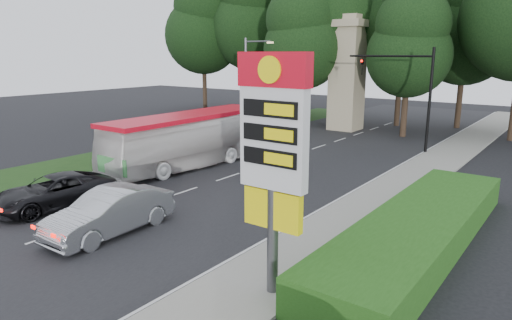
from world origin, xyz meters
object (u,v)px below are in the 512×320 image
Objects in this scene: transit_bus at (190,140)px; sedan_silver at (110,212)px; streetlight_signs at (248,83)px; traffic_signal_mast at (411,85)px; suv_charcoal at (54,192)px; gas_station_pylon at (273,144)px; monument at (347,73)px.

sedan_silver is at bearing -57.57° from transit_bus.
transit_bus is at bearing -71.43° from streetlight_signs.
traffic_signal_mast is at bearing 8.92° from streetlight_signs.
transit_bus is 2.19× the size of suv_charcoal.
transit_bus is 10.86m from sedan_silver.
streetlight_signs is at bearing -171.08° from traffic_signal_mast.
gas_station_pylon is 25.74m from streetlight_signs.
monument is (-11.20, 28.01, 0.66)m from gas_station_pylon.
traffic_signal_mast is 23.57m from suv_charcoal.
transit_bus is at bearing 115.83° from sedan_silver.
transit_bus is (-1.50, -18.37, -3.48)m from monument.
gas_station_pylon is at bearing -2.73° from sedan_silver.
monument is at bearing 89.75° from transit_bus.
streetlight_signs is (-12.67, -1.99, -0.23)m from traffic_signal_mast.
streetlight_signs is 0.80× the size of monument.
sedan_silver is at bearing 1.14° from suv_charcoal.
sedan_silver is at bearing -100.58° from traffic_signal_mast.
traffic_signal_mast is 15.70m from transit_bus.
sedan_silver is (-7.61, 0.07, -3.59)m from gas_station_pylon.
transit_bus is at bearing -94.67° from monument.
suv_charcoal is at bearing 173.03° from sedan_silver.
traffic_signal_mast is at bearing -38.00° from monument.
sedan_silver is (-4.09, -21.93, -3.81)m from traffic_signal_mast.
monument reaches higher than suv_charcoal.
traffic_signal_mast is at bearing 99.09° from gas_station_pylon.
streetlight_signs reaches higher than gas_station_pylon.
monument is (4.99, 7.99, 0.67)m from streetlight_signs.
traffic_signal_mast reaches higher than gas_station_pylon.
suv_charcoal is (0.49, -9.18, -0.88)m from transit_bus.
sedan_silver is (5.09, -9.56, -0.76)m from transit_bus.
gas_station_pylon is 22.29m from traffic_signal_mast.
monument is (-7.68, 6.00, 0.43)m from traffic_signal_mast.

